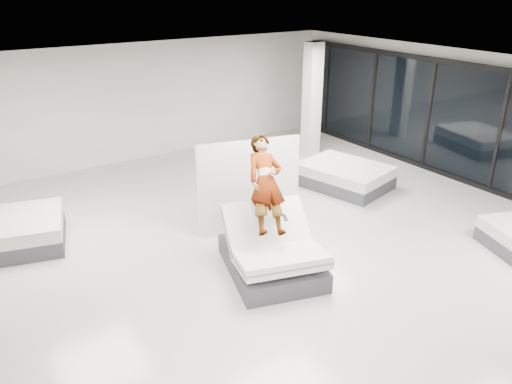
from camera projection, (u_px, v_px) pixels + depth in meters
room at (299, 180)px, 8.43m from camera, size 14.00×14.04×3.20m
hero_bed at (272, 253)px, 8.62m from camera, size 1.94×2.27×1.22m
person at (266, 199)px, 8.55m from camera, size 1.10×1.77×1.51m
remote at (285, 218)px, 8.39m from camera, size 0.09×0.15×0.08m
divider_panel at (249, 186)px, 9.89m from camera, size 2.05×0.59×1.90m
flat_bed_right_far at (345, 176)px, 12.25m from camera, size 1.96×2.33×0.56m
flat_bed_left_far at (4, 234)px, 9.43m from camera, size 2.44×2.06×0.58m
column at (312, 101)px, 13.91m from camera, size 0.40×0.40×3.20m
storefront_glazing at (500, 133)px, 11.49m from camera, size 0.12×13.40×2.92m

